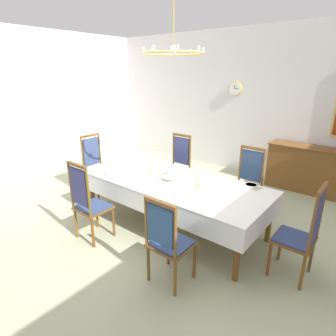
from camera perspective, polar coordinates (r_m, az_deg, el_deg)
The scene contains 21 objects.
ground at distance 4.34m, azimuth -0.51°, elevation -12.65°, with size 8.11×6.36×0.04m, color #A8B08A.
back_wall at distance 6.54m, azimuth 18.11°, elevation 12.21°, with size 8.11×0.08×3.17m, color silver.
left_wall at distance 7.08m, azimuth -27.66°, elevation 11.46°, with size 0.08×6.36×3.17m, color silver.
dining_table at distance 4.14m, azimuth 0.93°, elevation -3.43°, with size 2.80×1.19×0.75m.
tablecloth at distance 4.14m, azimuth 0.93°, elevation -3.33°, with size 2.82×1.21×0.30m.
chair_south_a at distance 4.00m, azimuth -15.87°, elevation -6.62°, with size 0.44×0.42×1.16m.
chair_north_a at distance 5.30m, azimuth 1.96°, elevation 0.55°, with size 0.44×0.42×1.16m.
chair_south_b at distance 3.11m, azimuth -0.01°, elevation -14.48°, with size 0.44×0.42×1.05m.
chair_north_b at distance 4.65m, azimuth 15.75°, elevation -2.95°, with size 0.44×0.42×1.14m.
chair_head_west at distance 5.41m, azimuth -14.37°, elevation 0.35°, with size 0.42×0.44×1.17m.
chair_head_east at distance 3.49m, azimuth 25.55°, elevation -11.80°, with size 0.42×0.44×1.16m.
soup_tureen at distance 4.08m, azimuth 0.73°, elevation -0.94°, with size 0.31×0.31×0.24m.
candlestick_west at distance 4.33m, azimuth -3.57°, elevation 0.33°, with size 0.07×0.07×0.32m.
candlestick_east at distance 3.83m, azimuth 6.05°, elevation -2.10°, with size 0.07×0.07×0.34m.
bowl_near_left at distance 4.40m, azimuth -11.50°, elevation -1.16°, with size 0.17×0.17×0.04m.
bowl_near_right at distance 4.03m, azimuth 16.51°, elevation -3.43°, with size 0.18×0.18×0.04m.
spoon_primary at distance 4.50m, azimuth -12.18°, elevation -0.93°, with size 0.04×0.18×0.01m.
spoon_secondary at distance 4.02m, azimuth 18.27°, elevation -3.95°, with size 0.05×0.18×0.01m.
sideboard at distance 6.14m, azimuth 26.21°, elevation -0.10°, with size 1.44×0.48×0.90m.
mounted_clock at distance 6.68m, azimuth 13.51°, elevation 15.46°, with size 0.31×0.06×0.31m.
chandelier at distance 3.83m, azimuth 1.08°, elevation 22.44°, with size 0.79×0.79×0.66m.
Camera 1 is at (2.35, -2.85, 2.26)m, focal length 29.95 mm.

